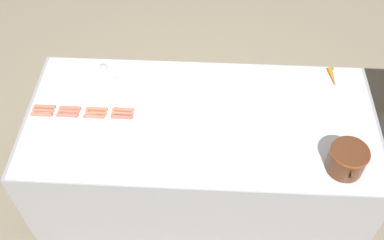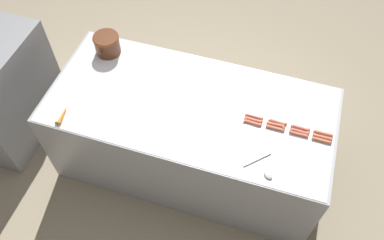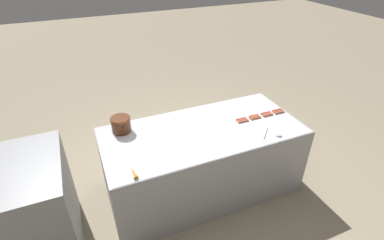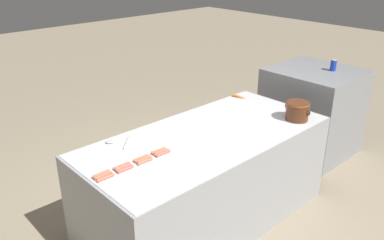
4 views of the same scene
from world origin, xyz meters
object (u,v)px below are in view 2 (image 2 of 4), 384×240
serving_spoon (265,170)px  carrot (63,115)px  bean_pot (107,43)px  hot_dog_5 (300,131)px  hot_dog_9 (300,128)px  hot_dog_11 (254,117)px  hot_dog_1 (299,134)px  hot_dog_4 (322,137)px  hot_dog_0 (322,140)px  hot_dog_7 (253,120)px  hot_dog_2 (275,128)px  hot_dog_3 (252,123)px  hot_dog_6 (276,125)px  hot_dog_8 (323,133)px  hot_dog_10 (277,122)px

serving_spoon → carrot: size_ratio=1.20×
bean_pot → hot_dog_5: bearing=-101.4°
hot_dog_9 → hot_dog_11: 0.34m
hot_dog_1 → hot_dog_4: 0.17m
hot_dog_0 → hot_dog_1: bearing=88.8°
hot_dog_7 → hot_dog_9: same height
hot_dog_2 → hot_dog_3: size_ratio=1.00×
hot_dog_9 → hot_dog_7: bearing=95.5°
hot_dog_6 → hot_dog_11: same height
hot_dog_7 → hot_dog_8: 0.50m
hot_dog_2 → hot_dog_3: 0.17m
hot_dog_4 → hot_dog_11: same height
hot_dog_4 → bean_pot: size_ratio=0.53×
hot_dog_6 → hot_dog_11: (0.03, 0.17, 0.00)m
hot_dog_1 → carrot: (-0.36, 1.68, 0.00)m
hot_dog_2 → hot_dog_6: 0.03m
hot_dog_3 → hot_dog_11: 0.06m
hot_dog_0 → hot_dog_7: bearing=86.7°
hot_dog_4 → serving_spoon: bearing=138.2°
hot_dog_6 → bean_pot: bean_pot is taller
hot_dog_0 → hot_dog_7: size_ratio=1.00×
hot_dog_11 → carrot: size_ratio=0.77×
hot_dog_2 → bean_pot: (0.36, 1.47, 0.08)m
hot_dog_8 → serving_spoon: 0.53m
carrot → hot_dog_4: bearing=-78.3°
bean_pot → hot_dog_4: bearing=-100.4°
hot_dog_6 → serving_spoon: bearing=179.4°
hot_dog_10 → bean_pot: bearing=78.6°
hot_dog_0 → carrot: (-0.35, 1.85, 0.00)m
hot_dog_6 → carrot: size_ratio=0.77×
hot_dog_2 → hot_dog_9: same height
hot_dog_6 → hot_dog_9: size_ratio=1.00×
hot_dog_9 → hot_dog_11: size_ratio=1.00×
hot_dog_10 → hot_dog_6: bearing=167.3°
hot_dog_8 → bean_pot: size_ratio=0.53×
hot_dog_7 → hot_dog_8: bearing=-86.0°
hot_dog_4 → hot_dog_8: size_ratio=1.00×
hot_dog_9 → serving_spoon: hot_dog_9 is taller
hot_dog_2 → hot_dog_10: bearing=-5.7°
hot_dog_5 → hot_dog_8: (0.03, -0.16, 0.00)m
hot_dog_9 → hot_dog_10: same height
hot_dog_5 → hot_dog_9: bearing=-2.4°
hot_dog_4 → carrot: (-0.38, 1.85, 0.00)m
hot_dog_5 → hot_dog_7: bearing=90.0°
hot_dog_2 → hot_dog_5: same height
hot_dog_2 → bean_pot: size_ratio=0.53×
hot_dog_2 → hot_dog_6: bearing=2.6°
hot_dog_9 → carrot: 1.74m
hot_dog_2 → hot_dog_8: bearing=-79.8°
hot_dog_8 → bean_pot: (0.30, 1.81, 0.08)m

